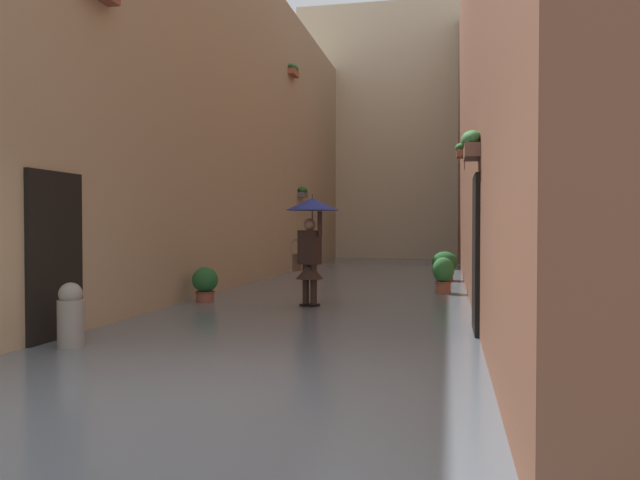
% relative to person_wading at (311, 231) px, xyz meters
% --- Properties ---
extents(ground_plane, '(60.00, 60.00, 0.00)m').
position_rel_person_wading_xyz_m(ground_plane, '(-0.16, -5.22, -1.42)').
color(ground_plane, '#605B56').
extents(flood_water, '(6.11, 28.27, 0.06)m').
position_rel_person_wading_xyz_m(flood_water, '(-0.16, -5.22, -1.39)').
color(flood_water, slate).
rests_on(flood_water, ground_plane).
extents(building_facade_left, '(2.04, 26.27, 10.24)m').
position_rel_person_wading_xyz_m(building_facade_left, '(-3.72, -5.22, 3.69)').
color(building_facade_left, brown).
rests_on(building_facade_left, ground_plane).
extents(building_facade_right, '(2.04, 26.27, 8.42)m').
position_rel_person_wading_xyz_m(building_facade_right, '(3.39, -5.22, 2.78)').
color(building_facade_right, tan).
rests_on(building_facade_right, ground_plane).
extents(building_facade_far, '(8.91, 1.80, 11.27)m').
position_rel_person_wading_xyz_m(building_facade_far, '(-0.16, -17.26, 4.21)').
color(building_facade_far, beige).
rests_on(building_facade_far, ground_plane).
extents(person_wading, '(0.96, 0.96, 2.08)m').
position_rel_person_wading_xyz_m(person_wading, '(0.00, 0.00, 0.00)').
color(person_wading, black).
rests_on(person_wading, ground_plane).
extents(potted_plant_near_left, '(0.66, 0.66, 0.82)m').
position_rel_person_wading_xyz_m(potted_plant_near_left, '(-2.33, -5.93, -0.95)').
color(potted_plant_near_left, '#9E563D').
rests_on(potted_plant_near_left, ground_plane).
extents(potted_plant_mid_right, '(0.49, 0.49, 0.72)m').
position_rel_person_wading_xyz_m(potted_plant_mid_right, '(2.11, -0.22, -1.02)').
color(potted_plant_mid_right, brown).
rests_on(potted_plant_mid_right, ground_plane).
extents(potted_plant_far_left, '(0.46, 0.46, 0.83)m').
position_rel_person_wading_xyz_m(potted_plant_far_left, '(-2.32, -2.74, -0.95)').
color(potted_plant_far_left, '#9E563D').
rests_on(potted_plant_far_left, ground_plane).
extents(mooring_bollard, '(0.31, 0.31, 0.84)m').
position_rel_person_wading_xyz_m(mooring_bollard, '(1.99, 4.27, -1.01)').
color(mooring_bollard, gray).
rests_on(mooring_bollard, ground_plane).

